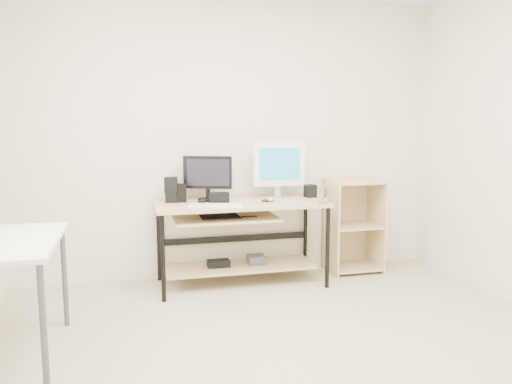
{
  "coord_description": "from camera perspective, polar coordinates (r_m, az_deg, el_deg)",
  "views": [
    {
      "loc": [
        -0.94,
        -2.59,
        1.45
      ],
      "look_at": [
        0.05,
        1.3,
        0.89
      ],
      "focal_mm": 35.0,
      "sensor_mm": 36.0,
      "label": 1
    }
  ],
  "objects": [
    {
      "name": "drinking_glass",
      "position": [
        4.34,
        7.71,
        -0.34
      ],
      "size": [
        0.09,
        0.09,
        0.14
      ],
      "primitive_type": "cylinder",
      "rotation": [
        0.0,
        0.0,
        -0.29
      ],
      "color": "white",
      "rests_on": "coaster"
    },
    {
      "name": "speaker_left",
      "position": [
        4.43,
        -9.68,
        0.33
      ],
      "size": [
        0.13,
        0.13,
        0.22
      ],
      "rotation": [
        0.0,
        0.0,
        -0.16
      ],
      "color": "black",
      "rests_on": "desk"
    },
    {
      "name": "speaker_right",
      "position": [
        4.7,
        6.22,
        0.12
      ],
      "size": [
        0.11,
        0.11,
        0.12
      ],
      "primitive_type": "cube",
      "rotation": [
        0.0,
        0.0,
        0.1
      ],
      "color": "black",
      "rests_on": "desk"
    },
    {
      "name": "shelf_unit",
      "position": [
        4.98,
        10.91,
        -3.68
      ],
      "size": [
        0.5,
        0.4,
        0.9
      ],
      "color": "#D8BB87",
      "rests_on": "ground"
    },
    {
      "name": "side_table",
      "position": [
        3.37,
        -26.63,
        -6.26
      ],
      "size": [
        0.6,
        1.0,
        0.75
      ],
      "color": "white",
      "rests_on": "ground"
    },
    {
      "name": "coaster",
      "position": [
        4.35,
        7.69,
        -1.28
      ],
      "size": [
        0.11,
        0.11,
        0.01
      ],
      "primitive_type": "cylinder",
      "rotation": [
        0.0,
        0.0,
        -0.29
      ],
      "color": "#9E7247",
      "rests_on": "desk"
    },
    {
      "name": "black_monitor",
      "position": [
        4.47,
        -5.54,
        1.93
      ],
      "size": [
        0.42,
        0.2,
        0.4
      ],
      "rotation": [
        0.0,
        0.0,
        -0.37
      ],
      "color": "black",
      "rests_on": "desk"
    },
    {
      "name": "desk",
      "position": [
        4.44,
        -2.05,
        -3.83
      ],
      "size": [
        1.5,
        0.65,
        0.75
      ],
      "color": "tan",
      "rests_on": "ground"
    },
    {
      "name": "white_imac",
      "position": [
        4.62,
        2.65,
        3.08
      ],
      "size": [
        0.49,
        0.16,
        0.53
      ],
      "rotation": [
        0.0,
        0.0,
        0.02
      ],
      "color": "silver",
      "rests_on": "desk"
    },
    {
      "name": "room",
      "position": [
        2.76,
        2.76,
        5.22
      ],
      "size": [
        4.01,
        4.01,
        2.62
      ],
      "color": "#C2B495",
      "rests_on": "ground"
    },
    {
      "name": "smartphone",
      "position": [
        4.45,
        1.14,
        -0.98
      ],
      "size": [
        0.11,
        0.13,
        0.01
      ],
      "primitive_type": "cube",
      "rotation": [
        0.0,
        0.0,
        -0.4
      ],
      "color": "black",
      "rests_on": "desk"
    },
    {
      "name": "keyboard",
      "position": [
        4.2,
        -4.57,
        -1.51
      ],
      "size": [
        0.47,
        0.25,
        0.02
      ],
      "primitive_type": "cube",
      "rotation": [
        0.0,
        0.0,
        -0.29
      ],
      "color": "white",
      "rests_on": "desk"
    },
    {
      "name": "center_speaker",
      "position": [
        4.38,
        -4.27,
        -0.64
      ],
      "size": [
        0.18,
        0.08,
        0.09
      ],
      "primitive_type": "cube",
      "rotation": [
        0.0,
        0.0,
        -0.01
      ],
      "color": "black",
      "rests_on": "desk"
    },
    {
      "name": "mouse",
      "position": [
        4.43,
        1.7,
        -0.82
      ],
      "size": [
        0.1,
        0.13,
        0.04
      ],
      "primitive_type": "ellipsoid",
      "rotation": [
        0.0,
        0.0,
        -0.23
      ],
      "color": "#B6B6BB",
      "rests_on": "desk"
    },
    {
      "name": "audio_controller",
      "position": [
        4.42,
        -8.51,
        -0.08
      ],
      "size": [
        0.09,
        0.06,
        0.17
      ],
      "primitive_type": "cube",
      "rotation": [
        0.0,
        0.0,
        -0.05
      ],
      "color": "black",
      "rests_on": "desk"
    },
    {
      "name": "volume_puck",
      "position": [
        4.32,
        -6.24,
        -1.17
      ],
      "size": [
        0.07,
        0.07,
        0.03
      ],
      "primitive_type": "cylinder",
      "rotation": [
        0.0,
        0.0,
        -0.12
      ],
      "color": "black",
      "rests_on": "desk"
    }
  ]
}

